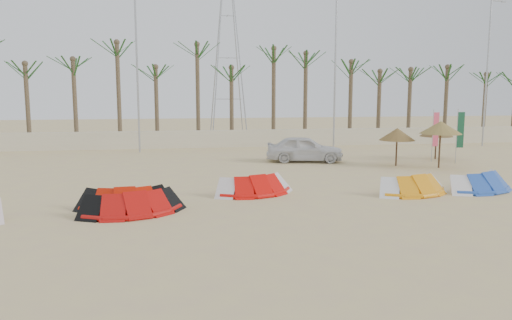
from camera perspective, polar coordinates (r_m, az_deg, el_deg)
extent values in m
plane|color=#CFBB75|center=(16.25, 3.31, -7.52)|extent=(120.00, 120.00, 0.00)
cube|color=beige|center=(37.62, -3.78, 2.43)|extent=(60.00, 0.30, 1.30)
cylinder|color=brown|center=(40.24, -24.41, 5.81)|extent=(0.32, 0.32, 6.50)
ellipsoid|color=#194719|center=(40.28, -24.68, 10.43)|extent=(4.00, 4.00, 2.40)
cylinder|color=brown|center=(38.81, -9.95, 6.35)|extent=(0.32, 0.32, 6.50)
ellipsoid|color=#194719|center=(38.85, -10.07, 11.14)|extent=(4.00, 4.00, 2.40)
cylinder|color=brown|center=(39.91, 4.65, 6.49)|extent=(0.32, 0.32, 6.50)
ellipsoid|color=#194719|center=(39.95, 4.71, 11.15)|extent=(4.00, 4.00, 2.40)
cylinder|color=brown|center=(43.35, 17.69, 6.26)|extent=(0.32, 0.32, 6.50)
ellipsoid|color=#194719|center=(43.39, 17.88, 10.55)|extent=(4.00, 4.00, 2.40)
cylinder|color=brown|center=(47.47, 26.41, 5.93)|extent=(0.32, 0.32, 6.50)
ellipsoid|color=#194719|center=(47.50, 26.66, 9.85)|extent=(4.00, 4.00, 2.40)
cylinder|color=#A5A8AD|center=(35.40, -13.42, 9.73)|extent=(0.14, 0.14, 11.00)
cylinder|color=#A5A8AD|center=(37.08, 9.03, 9.77)|extent=(0.14, 0.14, 11.00)
cylinder|color=#A5A8AD|center=(42.32, 24.88, 8.91)|extent=(0.14, 0.14, 11.00)
cylinder|color=#A5A8AD|center=(43.08, 25.90, 16.05)|extent=(1.00, 0.08, 0.08)
cube|color=#A5A8AD|center=(43.35, 26.46, 15.90)|extent=(0.35, 0.14, 0.10)
cube|color=beige|center=(19.10, -27.16, -5.27)|extent=(0.94, 1.24, 0.40)
cylinder|color=#B20D09|center=(18.20, -13.86, -5.71)|extent=(3.24, 1.33, 0.20)
cube|color=black|center=(18.46, -18.56, -5.23)|extent=(0.94, 1.24, 0.40)
cube|color=black|center=(18.19, -9.06, -5.09)|extent=(0.94, 1.24, 0.40)
cylinder|color=#C01602|center=(19.04, -14.70, -5.13)|extent=(3.10, 0.46, 0.20)
cube|color=black|center=(19.30, -18.82, -4.67)|extent=(0.69, 1.15, 0.40)
cube|color=black|center=(19.01, -10.49, -4.55)|extent=(0.69, 1.15, 0.40)
cylinder|color=red|center=(20.90, -0.10, -3.68)|extent=(3.00, 1.24, 0.20)
cube|color=silver|center=(20.80, -3.97, -3.34)|extent=(0.94, 1.24, 0.40)
cube|color=silver|center=(21.22, 3.61, -3.10)|extent=(0.94, 1.24, 0.40)
cylinder|color=orange|center=(22.00, 17.63, -3.47)|extent=(3.03, 1.15, 0.20)
cube|color=white|center=(21.48, 14.18, -3.20)|extent=(0.91, 1.23, 0.40)
cube|color=white|center=(22.71, 20.71, -2.87)|extent=(0.91, 1.23, 0.40)
cylinder|color=#2650B5|center=(23.75, 24.31, -2.98)|extent=(3.09, 1.52, 0.20)
cube|color=silver|center=(23.03, 21.10, -2.75)|extent=(0.99, 1.25, 0.40)
cube|color=silver|center=(24.64, 27.09, -2.42)|extent=(0.99, 1.25, 0.40)
cylinder|color=#4C331E|center=(29.61, 15.77, 1.35)|extent=(0.10, 0.10, 2.07)
cone|color=olive|center=(29.53, 15.83, 2.86)|extent=(2.03, 2.03, 0.70)
cylinder|color=#4C331E|center=(29.54, 20.26, 1.56)|extent=(0.10, 0.10, 2.51)
cone|color=olive|center=(29.46, 20.35, 3.51)|extent=(2.29, 2.29, 0.70)
cylinder|color=#4C331E|center=(33.22, 19.87, 1.84)|extent=(0.10, 0.10, 2.03)
cone|color=brown|center=(33.15, 19.93, 3.16)|extent=(2.07, 2.07, 0.70)
cylinder|color=#A5A8AD|center=(31.87, 19.53, 2.63)|extent=(0.04, 0.04, 3.15)
cube|color=#E74866|center=(31.95, 19.91, 3.30)|extent=(0.42, 0.10, 2.05)
cylinder|color=#A5A8AD|center=(31.55, 21.95, 2.51)|extent=(0.04, 0.04, 3.22)
cube|color=#174D31|center=(31.63, 22.33, 3.20)|extent=(0.42, 0.05, 2.09)
imported|color=silver|center=(30.31, 5.58, 1.28)|extent=(4.88, 2.73, 1.57)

